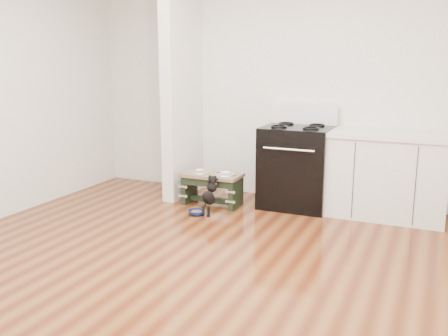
% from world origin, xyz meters
% --- Properties ---
extents(ground, '(5.00, 5.00, 0.00)m').
position_xyz_m(ground, '(0.00, 0.00, 0.00)').
color(ground, '#4E200D').
rests_on(ground, ground).
extents(room_shell, '(5.00, 5.00, 5.00)m').
position_xyz_m(room_shell, '(0.00, 0.00, 1.62)').
color(room_shell, silver).
rests_on(room_shell, ground).
extents(partition_wall, '(0.15, 0.80, 2.70)m').
position_xyz_m(partition_wall, '(-1.18, 2.10, 1.35)').
color(partition_wall, silver).
rests_on(partition_wall, ground).
extents(oven_range, '(0.76, 0.69, 1.14)m').
position_xyz_m(oven_range, '(0.25, 2.16, 0.48)').
color(oven_range, black).
rests_on(oven_range, ground).
extents(cabinet_run, '(1.24, 0.64, 0.91)m').
position_xyz_m(cabinet_run, '(1.23, 2.18, 0.45)').
color(cabinet_run, silver).
rests_on(cabinet_run, ground).
extents(dog_feeder, '(0.68, 0.36, 0.39)m').
position_xyz_m(dog_feeder, '(-0.65, 1.81, 0.27)').
color(dog_feeder, black).
rests_on(dog_feeder, ground).
extents(puppy, '(0.12, 0.35, 0.41)m').
position_xyz_m(puppy, '(-0.53, 1.50, 0.23)').
color(puppy, black).
rests_on(puppy, ground).
extents(floor_bowl, '(0.23, 0.23, 0.06)m').
position_xyz_m(floor_bowl, '(-0.64, 1.39, 0.03)').
color(floor_bowl, '#0C1B55').
rests_on(floor_bowl, ground).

